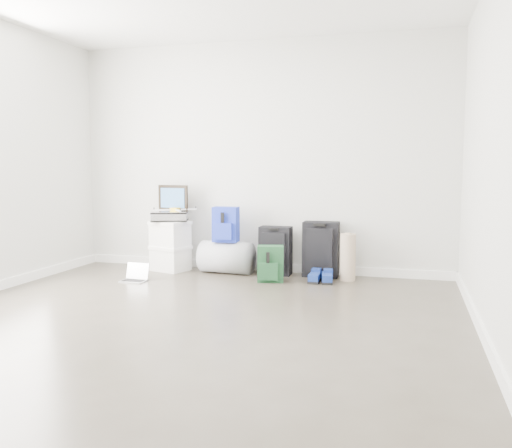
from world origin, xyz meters
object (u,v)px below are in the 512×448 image
(briefcase, at_px, (170,216))
(laptop, at_px, (135,277))
(large_suitcase, at_px, (275,251))
(duffel_bag, at_px, (227,257))
(boxes_stack, at_px, (170,246))
(carry_on, at_px, (321,249))

(briefcase, relative_size, laptop, 1.48)
(large_suitcase, bearing_deg, duffel_bag, -174.58)
(duffel_bag, bearing_deg, briefcase, -172.34)
(duffel_bag, relative_size, laptop, 2.18)
(large_suitcase, bearing_deg, briefcase, -176.63)
(boxes_stack, bearing_deg, large_suitcase, 21.72)
(boxes_stack, height_order, carry_on, carry_on)
(large_suitcase, relative_size, laptop, 2.01)
(large_suitcase, relative_size, carry_on, 0.89)
(duffel_bag, height_order, laptop, duffel_bag)
(carry_on, height_order, laptop, carry_on)
(boxes_stack, height_order, laptop, boxes_stack)
(briefcase, xyz_separation_m, duffel_bag, (0.70, 0.03, -0.47))
(boxes_stack, distance_m, carry_on, 1.79)
(boxes_stack, relative_size, duffel_bag, 0.98)
(boxes_stack, bearing_deg, briefcase, 17.79)
(boxes_stack, distance_m, large_suitcase, 1.28)
(large_suitcase, bearing_deg, carry_on, 4.15)
(briefcase, distance_m, large_suitcase, 1.33)
(boxes_stack, height_order, briefcase, briefcase)
(briefcase, xyz_separation_m, laptop, (-0.12, -0.66, -0.61))
(boxes_stack, relative_size, briefcase, 1.44)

